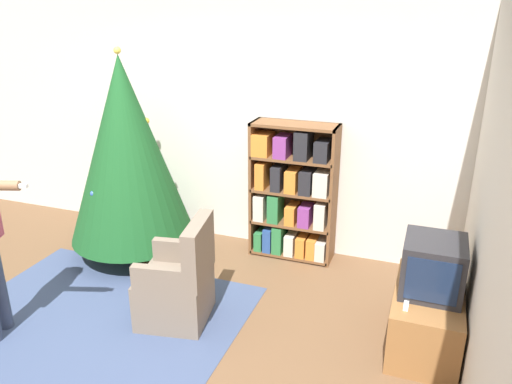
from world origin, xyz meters
name	(u,v)px	position (x,y,z in m)	size (l,w,h in m)	color
ground_plane	(144,344)	(0.00, 0.00, 0.00)	(14.00, 14.00, 0.00)	brown
wall_back	(240,127)	(0.00, 2.11, 1.30)	(8.00, 0.10, 2.60)	silver
wall_right	(505,245)	(2.41, 0.00, 1.30)	(0.10, 8.00, 2.60)	silver
area_rug	(91,325)	(-0.55, 0.07, 0.00)	(2.42, 2.11, 0.01)	#3D4C70
bookshelf	(292,194)	(0.67, 1.87, 0.70)	(0.87, 0.33, 1.44)	brown
tv_stand	(426,318)	(2.09, 0.78, 0.24)	(0.51, 0.94, 0.48)	#996638
television	(433,267)	(2.09, 0.78, 0.70)	(0.44, 0.47, 0.43)	#28282D
game_remote	(406,305)	(1.93, 0.50, 0.49)	(0.04, 0.12, 0.02)	white
christmas_tree	(127,151)	(-0.92, 1.32, 1.16)	(1.28, 1.28, 2.17)	#4C3323
armchair	(179,285)	(0.11, 0.42, 0.32)	(0.66, 0.65, 0.92)	#7A6B5B
book_pile_near_tree	(153,277)	(-0.44, 0.88, 0.04)	(0.25, 0.20, 0.07)	beige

